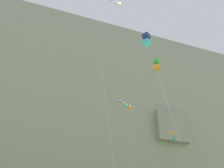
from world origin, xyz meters
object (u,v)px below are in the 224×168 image
Objects in this scene: kite_box_upper_right at (147,40)px; kite_delta_low_center at (177,139)px; kite_box_mid_center at (156,65)px; kite_windsock_front_field at (127,106)px.

kite_box_upper_right is 1.59× the size of kite_delta_low_center.
kite_box_mid_center is at bearing 64.32° from kite_delta_low_center.
kite_box_mid_center is 1.22× the size of kite_windsock_front_field.
kite_windsock_front_field is 23.57m from kite_delta_low_center.
kite_delta_low_center is (-5.28, -10.99, -18.52)m from kite_box_mid_center.
kite_box_mid_center is 1.60× the size of kite_box_upper_right.
kite_box_upper_right is 11.68m from kite_delta_low_center.
kite_delta_low_center is (6.66, 6.55, -7.01)m from kite_box_upper_right.
kite_box_mid_center is 24.13m from kite_box_upper_right.
kite_box_upper_right is at bearing -135.49° from kite_delta_low_center.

